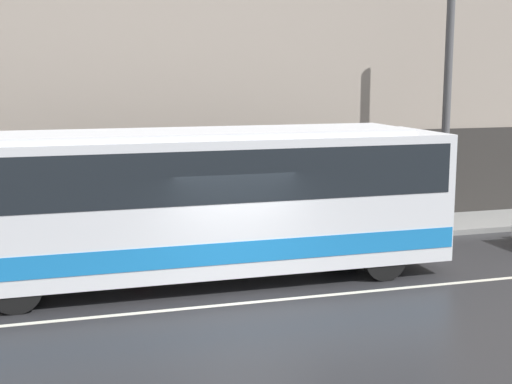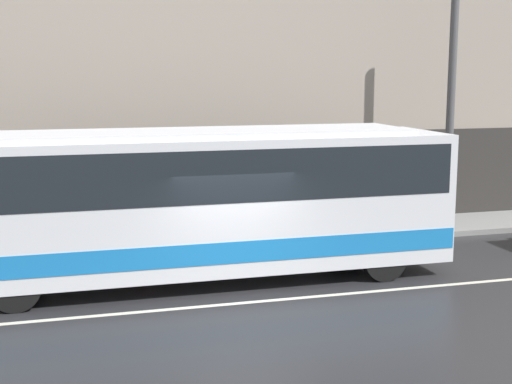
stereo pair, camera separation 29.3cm
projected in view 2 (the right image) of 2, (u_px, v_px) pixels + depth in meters
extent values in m
plane|color=#262628|center=(241.00, 303.00, 14.07)|extent=(60.00, 60.00, 0.00)
cube|color=gray|center=(193.00, 241.00, 18.96)|extent=(60.00, 2.33, 0.15)
cube|color=#2D2B28|center=(185.00, 185.00, 19.83)|extent=(60.00, 0.06, 2.80)
cube|color=beige|center=(241.00, 303.00, 14.07)|extent=(54.00, 0.14, 0.01)
cube|color=silver|center=(182.00, 202.00, 15.29)|extent=(11.66, 2.59, 2.82)
cube|color=#1972BF|center=(183.00, 241.00, 15.43)|extent=(11.60, 2.62, 0.45)
cube|color=black|center=(182.00, 170.00, 15.18)|extent=(11.31, 2.61, 1.07)
cube|color=orange|center=(427.00, 139.00, 16.62)|extent=(0.12, 1.94, 0.28)
cube|color=silver|center=(181.00, 134.00, 15.05)|extent=(9.91, 2.20, 0.12)
cylinder|color=black|center=(384.00, 259.00, 15.54)|extent=(0.99, 0.28, 0.99)
cylinder|color=black|center=(344.00, 236.00, 17.70)|extent=(0.99, 0.28, 0.99)
cylinder|color=black|center=(15.00, 286.00, 13.51)|extent=(0.99, 0.28, 0.99)
cylinder|color=black|center=(20.00, 257.00, 15.67)|extent=(0.99, 0.28, 0.99)
cylinder|color=#4C4C4F|center=(451.00, 107.00, 19.72)|extent=(0.22, 0.22, 6.80)
cylinder|color=maroon|center=(140.00, 216.00, 18.50)|extent=(0.36, 0.36, 1.32)
sphere|color=tan|center=(139.00, 187.00, 18.37)|extent=(0.24, 0.24, 0.24)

